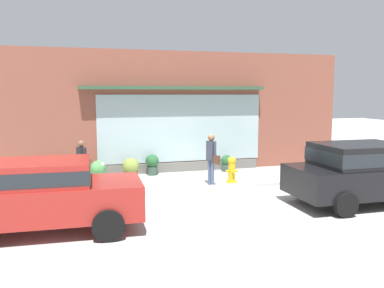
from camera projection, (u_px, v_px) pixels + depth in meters
name	position (u px, v px, depth m)	size (l,w,h in m)	color
ground_plane	(196.00, 189.00, 12.88)	(60.00, 60.00, 0.00)	#B2AFA8
curb_strip	(198.00, 189.00, 12.69)	(14.00, 0.24, 0.12)	#B2B2AD
storefront	(173.00, 113.00, 15.64)	(14.00, 0.81, 4.63)	brown
fire_hydrant	(232.00, 169.00, 13.77)	(0.42, 0.39, 0.89)	gold
pedestrian_with_handbag	(212.00, 156.00, 13.31)	(0.35, 0.60, 1.70)	#475675
pedestrian_passerby	(82.00, 162.00, 12.49)	(0.31, 0.46, 1.59)	#232328
parked_car_red	(44.00, 192.00, 8.75)	(4.10, 2.05, 1.59)	maroon
parked_car_black	(364.00, 170.00, 11.06)	(4.23, 2.13, 1.68)	black
potted_plant_doorstep	(152.00, 164.00, 15.05)	(0.49, 0.49, 0.77)	#33473D
potted_plant_by_entrance	(98.00, 170.00, 14.32)	(0.54, 0.54, 0.67)	#9E6042
potted_plant_low_front	(131.00, 168.00, 14.48)	(0.59, 0.59, 0.73)	#9E6042
potted_plant_corner_tall	(54.00, 170.00, 13.87)	(0.52, 0.52, 0.88)	#B7B2A3
potted_plant_window_right	(227.00, 163.00, 15.78)	(0.43, 0.43, 0.64)	#33473D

